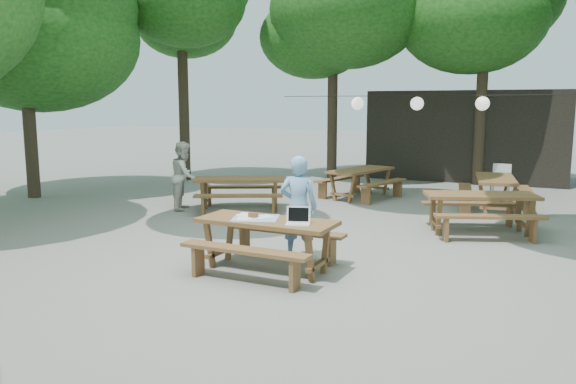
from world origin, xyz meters
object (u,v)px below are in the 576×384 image
(woman, at_px, (298,207))
(plastic_chair, at_px, (500,190))
(main_picnic_table, at_px, (267,244))
(picnic_table_nw, at_px, (240,194))
(second_person, at_px, (184,176))

(woman, height_order, plastic_chair, woman)
(main_picnic_table, relative_size, picnic_table_nw, 0.83)
(woman, relative_size, second_person, 1.04)
(main_picnic_table, height_order, plastic_chair, plastic_chair)
(woman, xyz_separation_m, second_person, (-4.07, 2.60, -0.03))
(main_picnic_table, distance_m, plastic_chair, 8.23)
(main_picnic_table, xyz_separation_m, woman, (0.12, 0.82, 0.42))
(picnic_table_nw, bearing_deg, plastic_chair, 10.75)
(picnic_table_nw, xyz_separation_m, woman, (2.82, -2.96, 0.42))
(second_person, relative_size, plastic_chair, 1.72)
(main_picnic_table, relative_size, plastic_chair, 2.22)
(main_picnic_table, relative_size, second_person, 1.29)
(woman, bearing_deg, plastic_chair, -122.98)
(picnic_table_nw, bearing_deg, main_picnic_table, -82.19)
(second_person, bearing_deg, main_picnic_table, -154.61)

